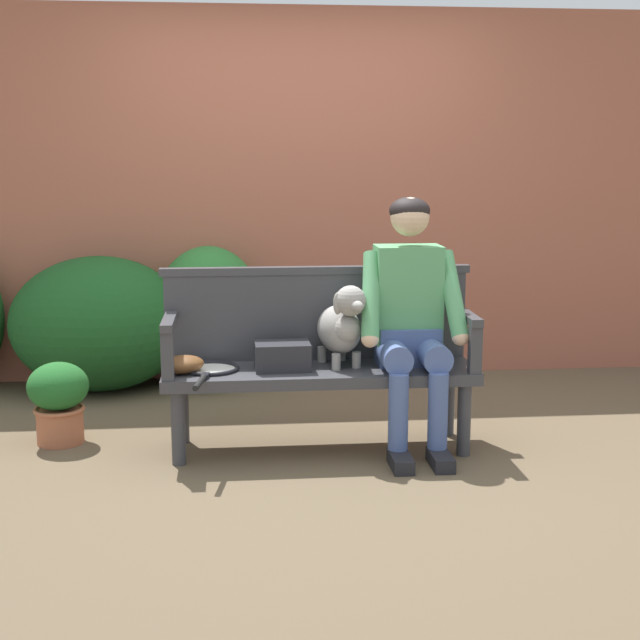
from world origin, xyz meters
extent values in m
plane|color=brown|center=(0.00, 0.00, 0.00)|extent=(40.00, 40.00, 0.00)
cube|color=#9E5642|center=(0.00, 1.73, 1.24)|extent=(8.00, 0.30, 2.48)
ellipsoid|color=#194C1E|center=(-1.31, 1.32, 0.44)|extent=(1.15, 0.92, 0.88)
ellipsoid|color=#286B2D|center=(-0.61, 1.41, 0.46)|extent=(0.74, 0.73, 0.93)
cube|color=#38383D|center=(0.00, 0.00, 0.41)|extent=(1.60, 0.46, 0.06)
cylinder|color=#38383D|center=(-0.72, -0.17, 0.19)|extent=(0.07, 0.07, 0.38)
cylinder|color=#38383D|center=(0.72, -0.17, 0.19)|extent=(0.07, 0.07, 0.38)
cylinder|color=#38383D|center=(-0.72, 0.17, 0.19)|extent=(0.07, 0.07, 0.38)
cylinder|color=#38383D|center=(0.72, 0.17, 0.19)|extent=(0.07, 0.07, 0.38)
cube|color=#38383D|center=(0.00, 0.20, 0.67)|extent=(1.60, 0.05, 0.46)
cube|color=#38383D|center=(0.00, 0.20, 0.92)|extent=(1.64, 0.06, 0.04)
cube|color=#38383D|center=(-0.76, -0.19, 0.56)|extent=(0.06, 0.06, 0.24)
cube|color=#38383D|center=(-0.76, 0.00, 0.70)|extent=(0.06, 0.46, 0.04)
cube|color=#38383D|center=(0.76, -0.19, 0.56)|extent=(0.06, 0.06, 0.24)
cube|color=#38383D|center=(0.76, 0.00, 0.70)|extent=(0.06, 0.46, 0.04)
cube|color=black|center=(0.37, -0.33, 0.04)|extent=(0.10, 0.24, 0.07)
cylinder|color=#475B93|center=(0.37, -0.25, 0.26)|extent=(0.10, 0.10, 0.39)
cylinder|color=#475B93|center=(0.37, -0.10, 0.52)|extent=(0.15, 0.30, 0.15)
cube|color=black|center=(0.57, -0.33, 0.04)|extent=(0.10, 0.24, 0.07)
cylinder|color=#475B93|center=(0.57, -0.25, 0.26)|extent=(0.10, 0.10, 0.39)
cylinder|color=#475B93|center=(0.57, -0.10, 0.52)|extent=(0.15, 0.30, 0.15)
cube|color=#475B93|center=(0.47, 0.05, 0.54)|extent=(0.32, 0.24, 0.20)
cube|color=#519960|center=(0.47, 0.07, 0.80)|extent=(0.34, 0.22, 0.52)
cylinder|color=#519960|center=(0.26, -0.04, 0.82)|extent=(0.14, 0.32, 0.44)
sphere|color=#DBB28E|center=(0.24, -0.15, 0.62)|extent=(0.09, 0.09, 0.09)
cylinder|color=#519960|center=(0.68, -0.04, 0.82)|extent=(0.14, 0.32, 0.44)
sphere|color=#DBB28E|center=(0.70, -0.15, 0.62)|extent=(0.09, 0.09, 0.09)
sphere|color=#DBB28E|center=(0.47, 0.05, 1.21)|extent=(0.20, 0.20, 0.20)
ellipsoid|color=black|center=(0.47, 0.06, 1.24)|extent=(0.21, 0.21, 0.14)
cylinder|color=gray|center=(0.08, -0.05, 0.48)|extent=(0.05, 0.05, 0.08)
cylinder|color=gray|center=(0.19, -0.02, 0.48)|extent=(0.05, 0.05, 0.08)
cylinder|color=gray|center=(0.02, 0.12, 0.48)|extent=(0.05, 0.05, 0.08)
cylinder|color=gray|center=(0.13, 0.16, 0.48)|extent=(0.05, 0.05, 0.08)
ellipsoid|color=gray|center=(0.10, 0.05, 0.63)|extent=(0.29, 0.36, 0.25)
sphere|color=gray|center=(0.14, -0.05, 0.65)|extent=(0.15, 0.15, 0.15)
sphere|color=gray|center=(0.15, -0.08, 0.80)|extent=(0.16, 0.16, 0.16)
ellipsoid|color=gray|center=(0.17, -0.15, 0.78)|extent=(0.09, 0.11, 0.06)
ellipsoid|color=gray|center=(0.08, -0.09, 0.79)|extent=(0.05, 0.05, 0.11)
ellipsoid|color=gray|center=(0.21, -0.05, 0.79)|extent=(0.05, 0.05, 0.11)
sphere|color=gray|center=(0.06, 0.19, 0.68)|extent=(0.07, 0.07, 0.07)
torus|color=black|center=(-0.56, 0.00, 0.45)|extent=(0.33, 0.33, 0.02)
cylinder|color=silver|center=(-0.56, 0.00, 0.44)|extent=(0.25, 0.25, 0.00)
cube|color=black|center=(-0.58, -0.16, 0.45)|extent=(0.05, 0.07, 0.02)
cylinder|color=black|center=(-0.61, -0.30, 0.45)|extent=(0.06, 0.22, 0.03)
ellipsoid|color=brown|center=(-0.70, -0.05, 0.48)|extent=(0.27, 0.25, 0.09)
cube|color=#232328|center=(-0.20, -0.02, 0.51)|extent=(0.28, 0.21, 0.14)
cylinder|color=#A85B3D|center=(-1.37, 0.23, 0.09)|extent=(0.25, 0.25, 0.19)
torus|color=#A85B3D|center=(-1.37, 0.23, 0.19)|extent=(0.27, 0.27, 0.02)
ellipsoid|color=#1E5B23|center=(-1.37, 0.23, 0.31)|extent=(0.32, 0.32, 0.25)
camera|label=1|loc=(-0.43, -4.44, 1.52)|focal=49.84mm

